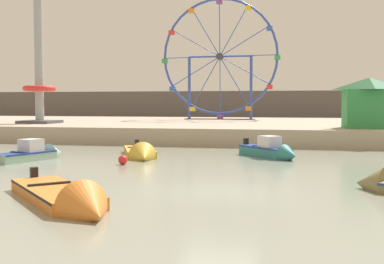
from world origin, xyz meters
TOP-DOWN VIEW (x-y plane):
  - ground_plane at (0.00, 0.00)m, footprint 240.00×240.00m
  - quay_promenade at (0.00, 28.44)m, footprint 110.00×25.68m
  - distant_town_skyline at (0.00, 50.67)m, footprint 140.00×3.00m
  - motorboat_orange_hull at (-3.58, -3.39)m, footprint 5.19×5.30m
  - motorboat_mustard_yellow at (-5.55, 8.86)m, footprint 3.38×5.51m
  - motorboat_seafoam at (-10.43, 6.71)m, footprint 2.30×4.24m
  - motorboat_teal_painted at (1.10, 10.12)m, footprint 3.49×3.81m
  - ferris_wheel_blue_frame at (-5.39, 33.70)m, footprint 11.98×1.20m
  - drop_tower_steel_tower at (-18.38, 21.38)m, footprint 2.80×2.80m
  - carnival_booth_green_kiosk at (6.99, 18.89)m, footprint 3.61×2.95m
  - mooring_buoy_orange at (-5.45, 5.83)m, footprint 0.44×0.44m

SIDE VIEW (x-z plane):
  - ground_plane at x=0.00m, z-range 0.00..0.00m
  - motorboat_orange_hull at x=-3.58m, z-range -0.53..0.92m
  - motorboat_mustard_yellow at x=-5.55m, z-range -0.51..0.91m
  - mooring_buoy_orange at x=-5.45m, z-range 0.00..0.44m
  - motorboat_seafoam at x=-10.43m, z-range -0.36..1.01m
  - motorboat_teal_painted at x=1.10m, z-range -0.31..1.05m
  - quay_promenade at x=0.00m, z-range 0.00..1.17m
  - distant_town_skyline at x=0.00m, z-range 0.00..4.40m
  - carnival_booth_green_kiosk at x=6.99m, z-range 1.23..4.59m
  - drop_tower_steel_tower at x=-18.38m, z-range -0.44..11.03m
  - ferris_wheel_blue_frame at x=-5.39m, z-range 1.20..13.34m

